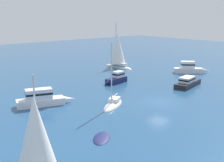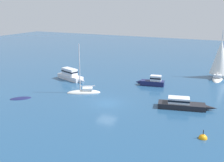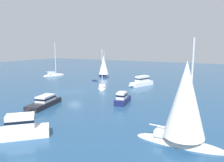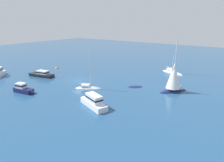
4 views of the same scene
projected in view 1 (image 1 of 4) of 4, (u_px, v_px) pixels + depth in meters
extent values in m
plane|color=navy|center=(159.00, 102.00, 35.79)|extent=(160.00, 160.00, 0.00)
ellipsoid|color=silver|center=(113.00, 106.00, 34.30)|extent=(3.88, 5.17, 0.96)
cube|color=white|center=(115.00, 99.00, 34.72)|extent=(1.69, 1.86, 0.35)
cylinder|color=silver|center=(111.00, 73.00, 32.93)|extent=(0.14, 0.14, 7.04)
cylinder|color=silver|center=(115.00, 96.00, 34.64)|extent=(1.25, 2.04, 0.11)
cube|color=white|center=(188.00, 70.00, 53.27)|extent=(4.74, 4.73, 0.89)
cone|color=white|center=(206.00, 71.00, 53.06)|extent=(1.53, 1.53, 0.89)
cube|color=white|center=(188.00, 65.00, 53.04)|extent=(2.58, 2.58, 1.24)
cube|color=black|center=(188.00, 64.00, 53.03)|extent=(2.64, 2.64, 0.24)
cube|color=black|center=(188.00, 84.00, 43.72)|extent=(3.17, 6.26, 0.68)
cone|color=black|center=(197.00, 79.00, 46.63)|extent=(1.00, 1.61, 0.68)
cube|color=silver|center=(187.00, 79.00, 43.26)|extent=(2.07, 2.98, 0.77)
cube|color=black|center=(187.00, 79.00, 43.25)|extent=(2.12, 3.03, 0.24)
cylinder|color=silver|center=(36.00, 122.00, 19.25)|extent=(0.12, 0.12, 6.39)
cone|color=white|center=(36.00, 131.00, 18.97)|extent=(3.54, 3.54, 4.79)
ellipsoid|color=silver|center=(118.00, 67.00, 59.10)|extent=(7.42, 1.82, 0.91)
cube|color=silver|center=(121.00, 64.00, 58.28)|extent=(2.23, 1.27, 0.54)
cylinder|color=silver|center=(116.00, 44.00, 58.61)|extent=(0.14, 0.14, 8.28)
cylinder|color=silver|center=(121.00, 62.00, 58.14)|extent=(3.34, 0.11, 0.11)
cone|color=white|center=(117.00, 48.00, 58.48)|extent=(3.34, 3.34, 6.21)
cube|color=#191E4C|center=(116.00, 80.00, 45.71)|extent=(2.05, 4.05, 0.81)
cone|color=#191E4C|center=(107.00, 83.00, 43.92)|extent=(0.96, 1.09, 0.81)
cube|color=silver|center=(119.00, 74.00, 45.91)|extent=(1.41, 1.92, 0.93)
cube|color=black|center=(119.00, 74.00, 45.90)|extent=(1.46, 1.96, 0.24)
cube|color=white|center=(41.00, 102.00, 34.37)|extent=(3.40, 5.74, 0.83)
cone|color=white|center=(69.00, 99.00, 35.60)|extent=(1.24, 1.57, 0.83)
cube|color=silver|center=(39.00, 94.00, 34.08)|extent=(2.26, 3.29, 1.20)
cube|color=black|center=(39.00, 93.00, 34.06)|extent=(2.31, 3.34, 0.24)
ellipsoid|color=#191E4C|center=(101.00, 138.00, 25.38)|extent=(3.05, 3.16, 0.30)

